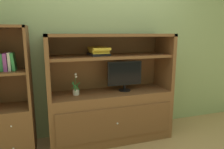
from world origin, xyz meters
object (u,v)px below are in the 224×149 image
magazine_stack (99,51)px  upright_book_row (3,62)px  potted_plant (76,90)px  bookshelf_tall (14,113)px  tv_monitor (125,75)px  media_console (111,105)px

magazine_stack → upright_book_row: magazine_stack is taller
upright_book_row → potted_plant: bearing=-0.5°
upright_book_row → bookshelf_tall: bearing=10.0°
upright_book_row → tv_monitor: bearing=-0.4°
tv_monitor → magazine_stack: (-0.37, 0.01, 0.33)m
potted_plant → media_console: bearing=1.4°
tv_monitor → upright_book_row: size_ratio=1.96×
magazine_stack → bookshelf_tall: size_ratio=0.21×
potted_plant → bookshelf_tall: bearing=178.8°
magazine_stack → bookshelf_tall: bearing=179.4°
magazine_stack → upright_book_row: bearing=179.8°
tv_monitor → potted_plant: (-0.68, 0.00, -0.17)m
media_console → bookshelf_tall: (-1.24, 0.00, 0.04)m
bookshelf_tall → upright_book_row: 0.64m
tv_monitor → upright_book_row: upright_book_row is taller
potted_plant → upright_book_row: 0.91m
potted_plant → tv_monitor: bearing=-0.2°
tv_monitor → potted_plant: size_ratio=1.68×
media_console → tv_monitor: bearing=-4.0°
potted_plant → upright_book_row: bearing=179.5°
magazine_stack → upright_book_row: size_ratio=1.34×
potted_plant → magazine_stack: bearing=0.8°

